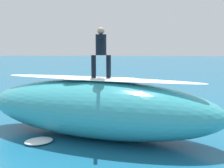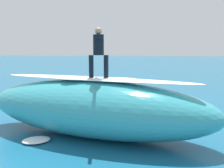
{
  "view_description": "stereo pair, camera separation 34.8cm",
  "coord_description": "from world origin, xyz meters",
  "px_view_note": "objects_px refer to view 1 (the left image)",
  "views": [
    {
      "loc": [
        -0.46,
        10.05,
        2.84
      ],
      "look_at": [
        0.27,
        -0.14,
        1.34
      ],
      "focal_mm": 42.46,
      "sensor_mm": 36.0,
      "label": 1
    },
    {
      "loc": [
        -0.81,
        10.02,
        2.84
      ],
      "look_at": [
        0.27,
        -0.14,
        1.34
      ],
      "focal_mm": 42.46,
      "sensor_mm": 36.0,
      "label": 2
    }
  ],
  "objects_px": {
    "surfboard_paddling": "(119,104)",
    "surfer_paddling": "(118,100)",
    "surfer_riding": "(101,49)",
    "surfboard_riding": "(101,79)"
  },
  "relations": [
    {
      "from": "surfboard_riding",
      "to": "surfer_riding",
      "type": "xyz_separation_m",
      "value": [
        -0.0,
        -0.0,
        0.92
      ]
    },
    {
      "from": "surfer_riding",
      "to": "surfboard_riding",
      "type": "bearing_deg",
      "value": 75.3
    },
    {
      "from": "surfboard_riding",
      "to": "surfboard_paddling",
      "type": "bearing_deg",
      "value": -101.91
    },
    {
      "from": "surfer_riding",
      "to": "surfer_paddling",
      "type": "bearing_deg",
      "value": -101.01
    },
    {
      "from": "surfboard_paddling",
      "to": "surfer_paddling",
      "type": "xyz_separation_m",
      "value": [
        0.06,
        -0.1,
        0.17
      ]
    },
    {
      "from": "surfboard_paddling",
      "to": "surfer_paddling",
      "type": "height_order",
      "value": "surfer_paddling"
    },
    {
      "from": "surfboard_riding",
      "to": "surfer_riding",
      "type": "distance_m",
      "value": 0.92
    },
    {
      "from": "surfboard_riding",
      "to": "surfer_paddling",
      "type": "distance_m",
      "value": 4.86
    },
    {
      "from": "surfboard_paddling",
      "to": "surfer_paddling",
      "type": "distance_m",
      "value": 0.21
    },
    {
      "from": "surfer_riding",
      "to": "surfer_paddling",
      "type": "xyz_separation_m",
      "value": [
        -0.27,
        -4.58,
        -2.53
      ]
    }
  ]
}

